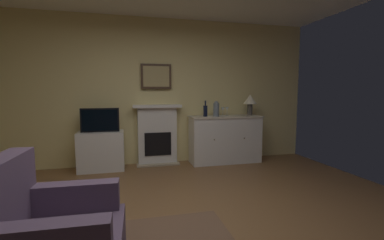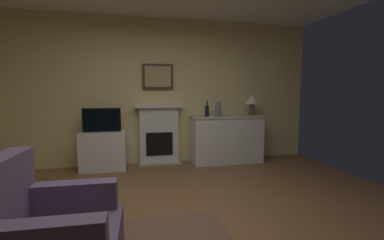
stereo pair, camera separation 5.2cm
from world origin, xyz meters
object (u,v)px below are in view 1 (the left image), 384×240
(table_lamp, at_px, (250,101))
(wine_glass_left, at_px, (223,110))
(wine_bottle, at_px, (205,111))
(tv_set, at_px, (100,120))
(fireplace_unit, at_px, (157,135))
(vase_decorative, at_px, (216,109))
(sideboard_cabinet, at_px, (225,139))
(tv_cabinet, at_px, (101,151))
(armchair, at_px, (49,239))
(wine_glass_center, at_px, (227,109))
(framed_picture, at_px, (156,76))

(table_lamp, relative_size, wine_glass_left, 2.42)
(wine_bottle, distance_m, tv_set, 1.84)
(fireplace_unit, bearing_deg, tv_set, -169.23)
(table_lamp, bearing_deg, vase_decorative, -175.90)
(table_lamp, xyz_separation_m, vase_decorative, (-0.70, -0.05, -0.14))
(wine_glass_left, xyz_separation_m, tv_set, (-2.17, 0.04, -0.14))
(sideboard_cabinet, xyz_separation_m, tv_cabinet, (-2.23, 0.02, -0.11))
(sideboard_cabinet, xyz_separation_m, table_lamp, (0.50, 0.00, 0.72))
(tv_cabinet, xyz_separation_m, armchair, (-0.08, -2.89, 0.05))
(wine_bottle, relative_size, wine_glass_center, 1.76)
(fireplace_unit, distance_m, tv_set, 1.04)
(table_lamp, distance_m, vase_decorative, 0.71)
(fireplace_unit, xyz_separation_m, sideboard_cabinet, (1.26, -0.18, -0.11))
(fireplace_unit, relative_size, wine_bottle, 3.79)
(wine_glass_left, xyz_separation_m, tv_cabinet, (-2.17, 0.06, -0.67))
(fireplace_unit, xyz_separation_m, vase_decorative, (1.06, -0.23, 0.47))
(fireplace_unit, bearing_deg, sideboard_cabinet, -8.01)
(sideboard_cabinet, height_order, tv_cabinet, sideboard_cabinet)
(wine_glass_center, bearing_deg, wine_bottle, -174.73)
(sideboard_cabinet, bearing_deg, tv_set, -179.79)
(fireplace_unit, relative_size, wine_glass_center, 6.67)
(sideboard_cabinet, height_order, wine_glass_left, wine_glass_left)
(wine_glass_left, height_order, wine_glass_center, same)
(armchair, bearing_deg, tv_cabinet, 88.36)
(framed_picture, distance_m, table_lamp, 1.83)
(fireplace_unit, xyz_separation_m, wine_bottle, (0.86, -0.19, 0.44))
(table_lamp, bearing_deg, fireplace_unit, 174.25)
(framed_picture, relative_size, sideboard_cabinet, 0.41)
(fireplace_unit, xyz_separation_m, tv_cabinet, (-0.97, -0.16, -0.22))
(sideboard_cabinet, bearing_deg, fireplace_unit, 171.99)
(framed_picture, height_order, sideboard_cabinet, framed_picture)
(framed_picture, relative_size, wine_glass_center, 3.33)
(framed_picture, bearing_deg, tv_cabinet, -167.99)
(table_lamp, relative_size, tv_cabinet, 0.53)
(sideboard_cabinet, bearing_deg, tv_cabinet, 179.61)
(vase_decorative, bearing_deg, table_lamp, 4.10)
(tv_cabinet, xyz_separation_m, tv_set, (-0.00, -0.02, 0.53))
(sideboard_cabinet, xyz_separation_m, vase_decorative, (-0.20, -0.05, 0.58))
(armchair, bearing_deg, sideboard_cabinet, 51.15)
(framed_picture, relative_size, vase_decorative, 1.96)
(wine_glass_center, bearing_deg, tv_cabinet, -179.79)
(fireplace_unit, relative_size, table_lamp, 2.75)
(table_lamp, height_order, vase_decorative, table_lamp)
(fireplace_unit, relative_size, tv_cabinet, 1.47)
(framed_picture, height_order, vase_decorative, framed_picture)
(fireplace_unit, distance_m, tv_cabinet, 1.01)
(vase_decorative, xyz_separation_m, tv_set, (-2.04, 0.04, -0.16))
(tv_set, relative_size, armchair, 0.67)
(sideboard_cabinet, distance_m, wine_glass_left, 0.57)
(fireplace_unit, xyz_separation_m, tv_set, (-0.98, -0.19, 0.31))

